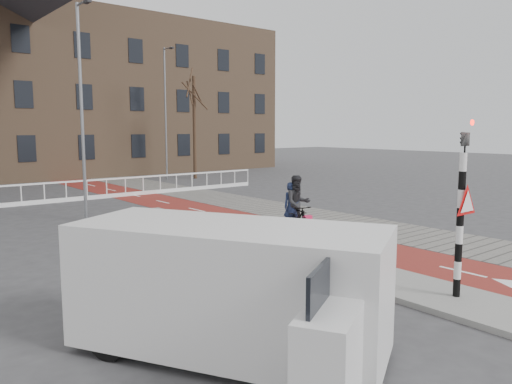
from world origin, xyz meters
TOP-DOWN VIEW (x-y plane):
  - ground at (0.00, 0.00)m, footprint 120.00×120.00m
  - bike_lane at (1.50, 10.00)m, footprint 2.50×60.00m
  - sidewalk at (4.30, 10.00)m, footprint 3.00×60.00m
  - curb_island at (-0.70, 4.00)m, footprint 1.80×16.00m
  - traffic_signal at (-0.60, -2.02)m, footprint 0.80×0.80m
  - bollard at (-0.32, 1.71)m, footprint 0.12×0.12m
  - cyclist_near at (0.86, 4.37)m, footprint 1.09×1.78m
  - cyclist_far at (0.97, 4.24)m, footprint 1.11×1.94m
  - van at (-5.52, -1.02)m, footprint 3.96×5.04m
  - tree_right at (8.81, 22.71)m, footprint 0.24×0.24m
  - streetlight_near at (-3.11, 11.46)m, footprint 0.12×0.12m
  - streetlight_right at (6.84, 23.19)m, footprint 0.12×0.12m

SIDE VIEW (x-z plane):
  - ground at x=0.00m, z-range 0.00..0.00m
  - bike_lane at x=1.50m, z-range 0.00..0.01m
  - sidewalk at x=4.30m, z-range 0.00..0.01m
  - curb_island at x=-0.70m, z-range 0.00..0.12m
  - bollard at x=-0.32m, z-range 0.12..0.84m
  - cyclist_near at x=0.86m, z-range -0.29..1.49m
  - cyclist_far at x=0.97m, z-range -0.16..1.84m
  - van at x=-5.52m, z-range 0.05..2.08m
  - traffic_signal at x=-0.60m, z-range 0.15..3.83m
  - tree_right at x=8.81m, z-range 0.00..7.04m
  - streetlight_near at x=-3.11m, z-range 0.00..7.94m
  - streetlight_right at x=6.84m, z-range 0.00..8.79m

